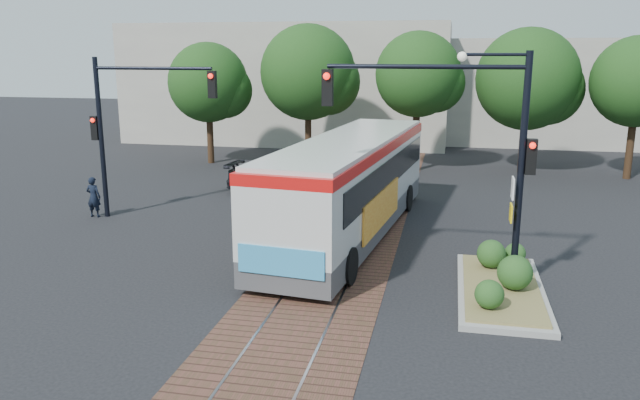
{
  "coord_description": "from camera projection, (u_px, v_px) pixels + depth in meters",
  "views": [
    {
      "loc": [
        3.33,
        -17.02,
        6.19
      ],
      "look_at": [
        -0.65,
        1.78,
        1.6
      ],
      "focal_mm": 35.0,
      "sensor_mm": 36.0,
      "label": 1
    }
  ],
  "objects": [
    {
      "name": "signal_pole_main",
      "position": [
        473.0,
        134.0,
        15.79
      ],
      "size": [
        5.49,
        0.46,
        6.0
      ],
      "color": "black",
      "rests_on": "ground"
    },
    {
      "name": "traffic_island",
      "position": [
        502.0,
        280.0,
        16.4
      ],
      "size": [
        2.2,
        5.2,
        1.13
      ],
      "color": "gray",
      "rests_on": "ground"
    },
    {
      "name": "trackbed",
      "position": [
        351.0,
        230.0,
        22.11
      ],
      "size": [
        3.6,
        40.0,
        0.02
      ],
      "color": "brown",
      "rests_on": "ground"
    },
    {
      "name": "tree_row",
      "position": [
        413.0,
        78.0,
        32.56
      ],
      "size": [
        26.4,
        5.6,
        7.67
      ],
      "color": "#382314",
      "rests_on": "ground"
    },
    {
      "name": "warehouses",
      "position": [
        399.0,
        85.0,
        44.88
      ],
      "size": [
        40.0,
        13.0,
        8.0
      ],
      "color": "#ADA899",
      "rests_on": "ground"
    },
    {
      "name": "parked_car",
      "position": [
        280.0,
        179.0,
        27.55
      ],
      "size": [
        4.91,
        2.35,
        1.38
      ],
      "primitive_type": "imported",
      "rotation": [
        0.0,
        0.0,
        1.48
      ],
      "color": "black",
      "rests_on": "ground"
    },
    {
      "name": "signal_pole_left",
      "position": [
        127.0,
        116.0,
        22.89
      ],
      "size": [
        4.99,
        0.34,
        6.0
      ],
      "color": "black",
      "rests_on": "ground"
    },
    {
      "name": "city_bus",
      "position": [
        350.0,
        182.0,
        21.15
      ],
      "size": [
        4.09,
        12.82,
        3.37
      ],
      "rotation": [
        0.0,
        0.0,
        -0.11
      ],
      "color": "#444446",
      "rests_on": "ground"
    },
    {
      "name": "officer",
      "position": [
        94.0,
        197.0,
        23.76
      ],
      "size": [
        0.58,
        0.39,
        1.56
      ],
      "primitive_type": "imported",
      "rotation": [
        0.0,
        0.0,
        3.12
      ],
      "color": "black",
      "rests_on": "ground"
    },
    {
      "name": "ground",
      "position": [
        329.0,
        268.0,
        18.3
      ],
      "size": [
        120.0,
        120.0,
        0.0
      ],
      "primitive_type": "plane",
      "color": "black",
      "rests_on": "ground"
    }
  ]
}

